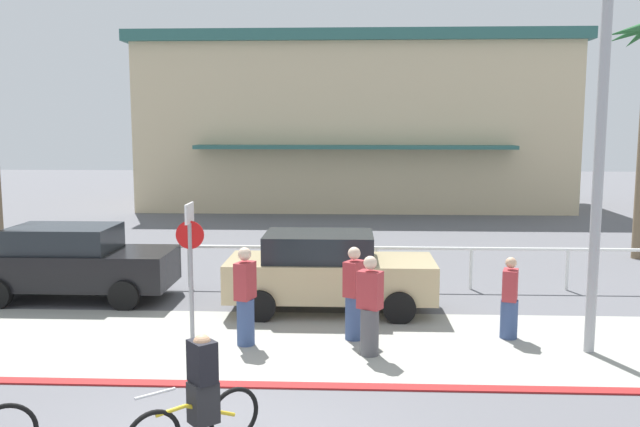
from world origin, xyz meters
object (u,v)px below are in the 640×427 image
(cyclist_yellow_1, at_px, (200,397))
(pedestrian_0, at_px, (510,302))
(car_tan_2, at_px, (328,271))
(stop_sign_bike_lane, at_px, (190,251))
(pedestrian_3, at_px, (354,297))
(car_black_1, at_px, (73,262))
(streetlight_curb, at_px, (607,106))
(pedestrian_1, at_px, (370,310))
(pedestrian_2, at_px, (245,300))

(cyclist_yellow_1, height_order, pedestrian_0, pedestrian_0)
(pedestrian_0, bearing_deg, car_tan_2, 152.71)
(stop_sign_bike_lane, bearing_deg, pedestrian_3, 2.15)
(pedestrian_3, bearing_deg, stop_sign_bike_lane, -177.85)
(car_black_1, height_order, car_tan_2, same)
(cyclist_yellow_1, xyz_separation_m, pedestrian_0, (4.79, 4.56, 0.01))
(streetlight_curb, height_order, pedestrian_0, streetlight_curb)
(cyclist_yellow_1, height_order, pedestrian_1, pedestrian_1)
(pedestrian_1, bearing_deg, car_tan_2, 106.06)
(stop_sign_bike_lane, xyz_separation_m, cyclist_yellow_1, (1.10, -4.24, -0.98))
(streetlight_curb, relative_size, pedestrian_2, 4.14)
(pedestrian_2, xyz_separation_m, pedestrian_3, (1.95, 0.41, -0.03))
(pedestrian_3, bearing_deg, pedestrian_0, 4.02)
(cyclist_yellow_1, distance_m, pedestrian_2, 3.95)
(pedestrian_2, bearing_deg, pedestrian_1, -11.23)
(stop_sign_bike_lane, xyz_separation_m, pedestrian_1, (3.27, -0.73, -0.86))
(pedestrian_1, relative_size, pedestrian_3, 1.00)
(pedestrian_2, distance_m, pedestrian_3, 1.99)
(cyclist_yellow_1, xyz_separation_m, pedestrian_2, (-0.05, 3.95, 0.15))
(car_black_1, xyz_separation_m, pedestrian_0, (9.28, -2.49, -0.16))
(pedestrian_2, height_order, pedestrian_3, pedestrian_2)
(stop_sign_bike_lane, height_order, pedestrian_3, stop_sign_bike_lane)
(pedestrian_1, height_order, pedestrian_2, pedestrian_2)
(car_tan_2, relative_size, pedestrian_3, 2.50)
(pedestrian_1, bearing_deg, cyclist_yellow_1, -121.73)
(cyclist_yellow_1, bearing_deg, pedestrian_1, 58.27)
(stop_sign_bike_lane, relative_size, streetlight_curb, 0.34)
(pedestrian_0, distance_m, pedestrian_1, 2.83)
(streetlight_curb, height_order, pedestrian_1, streetlight_curb)
(cyclist_yellow_1, bearing_deg, car_tan_2, 77.91)
(stop_sign_bike_lane, relative_size, pedestrian_1, 1.45)
(streetlight_curb, distance_m, pedestrian_2, 6.99)
(streetlight_curb, xyz_separation_m, pedestrian_0, (-1.23, 0.95, -3.57))
(stop_sign_bike_lane, xyz_separation_m, car_tan_2, (2.46, 2.09, -0.81))
(streetlight_curb, distance_m, pedestrian_1, 5.18)
(car_tan_2, xyz_separation_m, pedestrian_3, (0.54, -1.98, -0.05))
(stop_sign_bike_lane, distance_m, pedestrian_2, 1.37)
(car_black_1, relative_size, car_tan_2, 1.00)
(pedestrian_0, bearing_deg, cyclist_yellow_1, -136.44)
(stop_sign_bike_lane, distance_m, streetlight_curb, 7.61)
(car_black_1, xyz_separation_m, pedestrian_3, (6.39, -2.70, -0.05))
(pedestrian_3, bearing_deg, cyclist_yellow_1, -113.58)
(cyclist_yellow_1, distance_m, pedestrian_3, 4.75)
(cyclist_yellow_1, height_order, pedestrian_2, pedestrian_2)
(car_black_1, xyz_separation_m, pedestrian_1, (6.66, -3.54, -0.05))
(pedestrian_3, bearing_deg, car_black_1, 157.13)
(pedestrian_1, bearing_deg, car_black_1, 151.98)
(pedestrian_0, relative_size, pedestrian_3, 0.88)
(pedestrian_0, bearing_deg, streetlight_curb, -37.58)
(stop_sign_bike_lane, bearing_deg, cyclist_yellow_1, -75.48)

